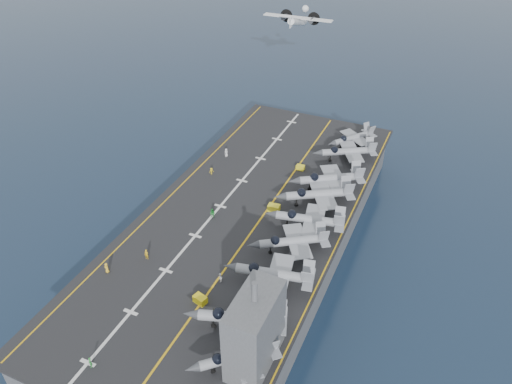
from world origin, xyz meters
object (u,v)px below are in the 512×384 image
at_px(fighter_jet_0, 238,355).
at_px(tow_cart_a, 200,299).
at_px(transport_plane, 298,22).
at_px(island_superstructure, 255,324).

distance_m(fighter_jet_0, tow_cart_a, 13.30).
xyz_separation_m(fighter_jet_0, transport_plane, (-27.40, 95.72, 16.05)).
bearing_deg(transport_plane, tow_cart_a, -79.11).
distance_m(island_superstructure, fighter_jet_0, 5.77).
height_order(tow_cart_a, transport_plane, transport_plane).
bearing_deg(tow_cart_a, transport_plane, 100.89).
relative_size(island_superstructure, transport_plane, 0.74).
distance_m(island_superstructure, transport_plane, 98.93).
height_order(fighter_jet_0, tow_cart_a, fighter_jet_0).
bearing_deg(transport_plane, island_superstructure, -72.81).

